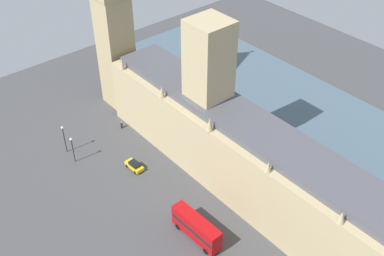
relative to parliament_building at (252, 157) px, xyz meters
The scene contains 9 objects.
ground_plane 9.00m from the parliament_building, 34.42° to the left, with size 148.60×148.60×0.00m, color #424244.
river_thames 29.73m from the parliament_building, behind, with size 30.90×133.74×0.25m, color #475B6B.
parliament_building is the anchor object (origin of this frame).
clock_tower 45.58m from the parliament_building, 87.34° to the right, with size 7.60×7.60×47.28m.
car_yellow_cab_opposite_hall 25.41m from the parliament_building, 55.10° to the right, with size 2.16×4.43×1.74m.
double_decker_bus_kerbside 16.99m from the parliament_building, ahead, with size 2.95×10.58×4.75m.
pedestrian_leading 35.16m from the parliament_building, 76.26° to the right, with size 0.64×0.70×1.69m.
street_lamp_under_trees 40.55m from the parliament_building, 56.99° to the right, with size 0.56×0.56×6.92m.
street_lamp_near_tower 37.43m from the parliament_building, 53.30° to the right, with size 0.56×0.56×6.43m.
Camera 1 is at (49.76, 42.22, 67.40)m, focal length 44.25 mm.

